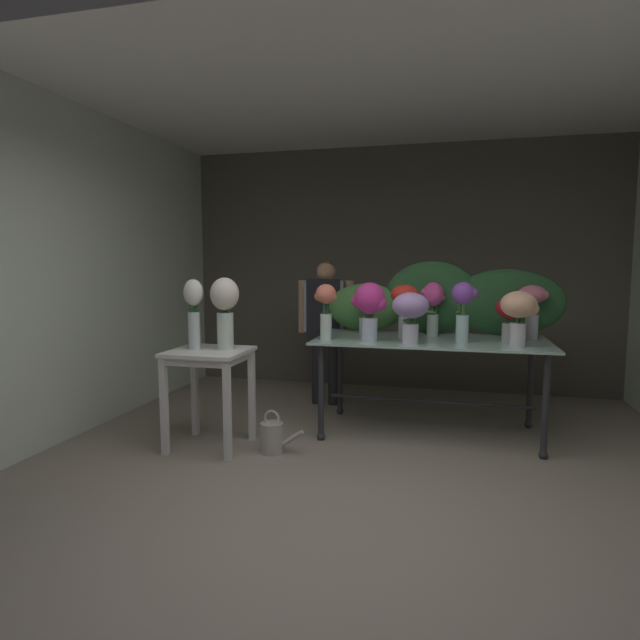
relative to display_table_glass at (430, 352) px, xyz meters
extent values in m
plane|color=gray|center=(-0.47, -0.09, -0.72)|extent=(7.97, 7.97, 0.00)
cube|color=#5B564C|center=(-0.47, 1.72, 0.70)|extent=(5.11, 0.12, 2.85)
cube|color=silver|center=(-3.02, -0.09, 0.70)|extent=(0.12, 3.74, 2.85)
cube|color=silver|center=(-0.47, -0.09, 2.19)|extent=(5.23, 3.74, 0.12)
cube|color=#A7CBBF|center=(0.00, 0.00, 0.11)|extent=(1.95, 0.98, 0.02)
cylinder|color=#2D2D33|center=(-0.88, -0.39, -0.31)|extent=(0.05, 0.05, 0.82)
sphere|color=#2D2D33|center=(-0.88, -0.39, -0.69)|extent=(0.07, 0.07, 0.07)
cylinder|color=#2D2D33|center=(0.88, -0.39, -0.31)|extent=(0.05, 0.05, 0.82)
sphere|color=#2D2D33|center=(0.88, -0.39, -0.69)|extent=(0.07, 0.07, 0.07)
cylinder|color=#2D2D33|center=(-0.88, 0.39, -0.31)|extent=(0.05, 0.05, 0.82)
sphere|color=#2D2D33|center=(-0.88, 0.39, -0.69)|extent=(0.07, 0.07, 0.07)
cylinder|color=#2D2D33|center=(0.88, 0.39, -0.31)|extent=(0.05, 0.05, 0.82)
sphere|color=#2D2D33|center=(0.88, 0.39, -0.69)|extent=(0.07, 0.07, 0.07)
cylinder|color=#2D2D33|center=(0.00, 0.00, -0.43)|extent=(1.75, 0.03, 0.03)
cube|color=white|center=(-1.71, -0.77, 0.06)|extent=(0.61, 0.58, 0.03)
cube|color=white|center=(-1.71, -0.77, 0.02)|extent=(0.55, 0.52, 0.06)
cube|color=white|center=(-1.98, -1.01, -0.34)|extent=(0.05, 0.05, 0.77)
cube|color=white|center=(-1.45, -1.01, -0.34)|extent=(0.05, 0.05, 0.77)
cube|color=white|center=(-1.98, -0.52, -0.34)|extent=(0.05, 0.05, 0.77)
cube|color=white|center=(-1.45, -0.52, -0.34)|extent=(0.05, 0.05, 0.77)
cylinder|color=#232328|center=(-1.19, 0.74, -0.33)|extent=(0.12, 0.12, 0.78)
cylinder|color=#232328|center=(-1.02, 0.74, -0.33)|extent=(0.12, 0.12, 0.78)
cube|color=#999EA8|center=(-1.11, 0.74, 0.32)|extent=(0.41, 0.22, 0.53)
cube|color=black|center=(-1.11, 0.62, 0.28)|extent=(0.35, 0.02, 0.65)
cylinder|color=tan|center=(-1.36, 0.74, 0.31)|extent=(0.09, 0.09, 0.55)
cylinder|color=tan|center=(-0.86, 0.74, 0.31)|extent=(0.09, 0.09, 0.55)
sphere|color=tan|center=(-1.11, 0.74, 0.68)|extent=(0.20, 0.20, 0.20)
ellipsoid|color=brown|center=(-1.11, 0.76, 0.74)|extent=(0.15, 0.15, 0.09)
ellipsoid|color=#477F3D|center=(-0.63, 0.37, 0.35)|extent=(0.72, 0.27, 0.46)
ellipsoid|color=#28562D|center=(-0.01, 0.37, 0.45)|extent=(0.86, 0.22, 0.67)
ellipsoid|color=#28562D|center=(0.64, 0.37, 0.42)|extent=(1.00, 0.22, 0.60)
cylinder|color=silver|center=(-0.86, -0.27, 0.23)|extent=(0.10, 0.10, 0.22)
cylinder|color=#9EBCB2|center=(-0.86, -0.27, 0.17)|extent=(0.09, 0.09, 0.09)
cylinder|color=#28562D|center=(-0.85, -0.27, 0.29)|extent=(0.01, 0.01, 0.33)
cylinder|color=#28562D|center=(-0.87, -0.24, 0.29)|extent=(0.01, 0.01, 0.33)
cylinder|color=#28562D|center=(-0.89, -0.27, 0.29)|extent=(0.01, 0.01, 0.33)
cylinder|color=#28562D|center=(-0.87, -0.30, 0.29)|extent=(0.01, 0.01, 0.33)
ellipsoid|color=#EF7A60|center=(-0.86, -0.27, 0.51)|extent=(0.17, 0.17, 0.17)
sphere|color=#EF7A60|center=(-0.92, -0.27, 0.49)|extent=(0.09, 0.09, 0.09)
sphere|color=#EF7A60|center=(-0.80, -0.27, 0.48)|extent=(0.06, 0.06, 0.06)
cylinder|color=silver|center=(0.64, 0.03, 0.20)|extent=(0.13, 0.13, 0.15)
cylinder|color=#9EBCB2|center=(0.64, 0.03, 0.15)|extent=(0.12, 0.12, 0.06)
cylinder|color=#2D6028|center=(0.66, 0.03, 0.24)|extent=(0.01, 0.01, 0.21)
cylinder|color=#2D6028|center=(0.65, 0.04, 0.24)|extent=(0.01, 0.01, 0.21)
cylinder|color=#2D6028|center=(0.62, 0.03, 0.24)|extent=(0.01, 0.01, 0.21)
cylinder|color=#2D6028|center=(0.64, -0.01, 0.24)|extent=(0.01, 0.01, 0.21)
ellipsoid|color=red|center=(0.64, 0.03, 0.40)|extent=(0.24, 0.24, 0.18)
cylinder|color=silver|center=(0.26, -0.15, 0.23)|extent=(0.10, 0.10, 0.23)
cylinder|color=#9EBCB2|center=(0.26, -0.15, 0.17)|extent=(0.09, 0.09, 0.10)
cylinder|color=#477F3D|center=(0.27, -0.15, 0.30)|extent=(0.01, 0.01, 0.34)
cylinder|color=#477F3D|center=(0.26, -0.13, 0.30)|extent=(0.01, 0.01, 0.34)
cylinder|color=#477F3D|center=(0.23, -0.14, 0.30)|extent=(0.01, 0.01, 0.34)
cylinder|color=#477F3D|center=(0.26, -0.17, 0.30)|extent=(0.01, 0.01, 0.34)
ellipsoid|color=purple|center=(0.26, -0.15, 0.52)|extent=(0.18, 0.18, 0.18)
sphere|color=purple|center=(0.33, -0.16, 0.53)|extent=(0.09, 0.09, 0.09)
ellipsoid|color=#387033|center=(0.22, -0.13, 0.37)|extent=(0.05, 0.10, 0.03)
cylinder|color=silver|center=(-0.61, 0.19, 0.20)|extent=(0.10, 0.10, 0.15)
cylinder|color=#9EBCB2|center=(-0.61, 0.19, 0.15)|extent=(0.09, 0.09, 0.06)
cylinder|color=#477F3D|center=(-0.59, 0.19, 0.25)|extent=(0.01, 0.01, 0.24)
cylinder|color=#477F3D|center=(-0.61, 0.21, 0.25)|extent=(0.01, 0.01, 0.24)
cylinder|color=#477F3D|center=(-0.61, 0.18, 0.25)|extent=(0.01, 0.01, 0.24)
ellipsoid|color=white|center=(-0.61, 0.19, 0.42)|extent=(0.20, 0.20, 0.15)
sphere|color=white|center=(-0.67, 0.18, 0.42)|extent=(0.06, 0.06, 0.06)
cylinder|color=silver|center=(0.01, 0.19, 0.22)|extent=(0.10, 0.10, 0.19)
cylinder|color=#9EBCB2|center=(0.01, 0.19, 0.16)|extent=(0.09, 0.09, 0.08)
cylinder|color=#477F3D|center=(0.03, 0.19, 0.28)|extent=(0.01, 0.01, 0.30)
cylinder|color=#477F3D|center=(0.01, 0.21, 0.28)|extent=(0.01, 0.01, 0.30)
cylinder|color=#477F3D|center=(-0.01, 0.18, 0.28)|extent=(0.01, 0.01, 0.30)
cylinder|color=#477F3D|center=(0.01, 0.17, 0.28)|extent=(0.01, 0.01, 0.30)
ellipsoid|color=#E54C9E|center=(0.01, 0.19, 0.49)|extent=(0.19, 0.19, 0.22)
sphere|color=#E54C9E|center=(-0.07, 0.17, 0.51)|extent=(0.07, 0.07, 0.07)
sphere|color=#E54C9E|center=(0.09, 0.20, 0.46)|extent=(0.05, 0.05, 0.05)
ellipsoid|color=#477F3D|center=(-0.02, 0.16, 0.33)|extent=(0.11, 0.08, 0.03)
cylinder|color=silver|center=(-0.49, -0.25, 0.22)|extent=(0.13, 0.13, 0.20)
cylinder|color=#9EBCB2|center=(-0.49, -0.25, 0.16)|extent=(0.12, 0.12, 0.08)
cylinder|color=#2D6028|center=(-0.46, -0.26, 0.26)|extent=(0.01, 0.01, 0.27)
cylinder|color=#2D6028|center=(-0.49, -0.22, 0.26)|extent=(0.01, 0.01, 0.27)
cylinder|color=#2D6028|center=(-0.51, -0.26, 0.26)|extent=(0.01, 0.01, 0.27)
cylinder|color=#2D6028|center=(-0.50, -0.27, 0.26)|extent=(0.01, 0.01, 0.27)
ellipsoid|color=#D1338E|center=(-0.49, -0.25, 0.48)|extent=(0.26, 0.26, 0.26)
sphere|color=#D1338E|center=(-0.59, -0.25, 0.45)|extent=(0.12, 0.12, 0.12)
sphere|color=#D1338E|center=(-0.41, -0.28, 0.44)|extent=(0.12, 0.12, 0.12)
cylinder|color=silver|center=(0.84, 0.21, 0.23)|extent=(0.11, 0.11, 0.21)
cylinder|color=#9EBCB2|center=(0.84, 0.21, 0.17)|extent=(0.10, 0.10, 0.09)
cylinder|color=#2D6028|center=(0.86, 0.21, 0.29)|extent=(0.01, 0.01, 0.33)
cylinder|color=#2D6028|center=(0.82, 0.23, 0.29)|extent=(0.01, 0.01, 0.33)
cylinder|color=#2D6028|center=(0.83, 0.18, 0.29)|extent=(0.01, 0.01, 0.33)
ellipsoid|color=pink|center=(0.84, 0.21, 0.50)|extent=(0.23, 0.23, 0.16)
sphere|color=pink|center=(0.75, 0.20, 0.52)|extent=(0.06, 0.06, 0.06)
sphere|color=pink|center=(0.93, 0.18, 0.50)|extent=(0.08, 0.08, 0.08)
ellipsoid|color=#2D6028|center=(0.83, 0.17, 0.35)|extent=(0.08, 0.11, 0.03)
cylinder|color=silver|center=(0.67, -0.27, 0.21)|extent=(0.12, 0.12, 0.19)
cylinder|color=#9EBCB2|center=(0.67, -0.27, 0.16)|extent=(0.11, 0.11, 0.08)
cylinder|color=#477F3D|center=(0.70, -0.26, 0.26)|extent=(0.01, 0.01, 0.26)
cylinder|color=#477F3D|center=(0.66, -0.24, 0.26)|extent=(0.01, 0.01, 0.26)
cylinder|color=#477F3D|center=(0.66, -0.29, 0.26)|extent=(0.01, 0.01, 0.26)
ellipsoid|color=#F4B78E|center=(0.67, -0.27, 0.45)|extent=(0.28, 0.28, 0.21)
sphere|color=#F4B78E|center=(0.59, -0.30, 0.45)|extent=(0.06, 0.06, 0.06)
sphere|color=#F4B78E|center=(0.77, -0.29, 0.42)|extent=(0.10, 0.10, 0.10)
ellipsoid|color=#28562D|center=(0.68, -0.23, 0.33)|extent=(0.11, 0.08, 0.03)
cylinder|color=silver|center=(-0.22, -0.03, 0.22)|extent=(0.10, 0.10, 0.20)
cylinder|color=#9EBCB2|center=(-0.22, -0.03, 0.16)|extent=(0.10, 0.10, 0.08)
cylinder|color=#387033|center=(-0.21, -0.03, 0.29)|extent=(0.01, 0.01, 0.32)
cylinder|color=#387033|center=(-0.23, 0.00, 0.29)|extent=(0.01, 0.01, 0.32)
cylinder|color=#387033|center=(-0.24, -0.04, 0.29)|extent=(0.01, 0.01, 0.32)
ellipsoid|color=red|center=(-0.22, -0.03, 0.50)|extent=(0.24, 0.24, 0.17)
sphere|color=red|center=(-0.29, 0.00, 0.50)|extent=(0.06, 0.06, 0.06)
sphere|color=red|center=(-0.15, -0.05, 0.49)|extent=(0.07, 0.07, 0.07)
ellipsoid|color=#2D6028|center=(-0.24, -0.06, 0.34)|extent=(0.10, 0.04, 0.03)
cylinder|color=silver|center=(-0.15, -0.33, 0.20)|extent=(0.13, 0.13, 0.16)
cylinder|color=#9EBCB2|center=(-0.15, -0.33, 0.16)|extent=(0.12, 0.12, 0.07)
cylinder|color=#477F3D|center=(-0.12, -0.33, 0.25)|extent=(0.01, 0.01, 0.24)
cylinder|color=#477F3D|center=(-0.16, -0.31, 0.25)|extent=(0.01, 0.01, 0.24)
cylinder|color=#477F3D|center=(-0.17, -0.36, 0.25)|extent=(0.01, 0.01, 0.24)
ellipsoid|color=#B28ED1|center=(-0.15, -0.33, 0.43)|extent=(0.29, 0.29, 0.21)
sphere|color=#B28ED1|center=(-0.07, -0.35, 0.40)|extent=(0.07, 0.07, 0.07)
ellipsoid|color=#477F3D|center=(-0.18, -0.32, 0.30)|extent=(0.10, 0.10, 0.03)
cylinder|color=silver|center=(-1.83, -0.77, 0.23)|extent=(0.10, 0.10, 0.30)
cylinder|color=#9EBCB2|center=(-1.83, -0.77, 0.14)|extent=(0.09, 0.09, 0.13)
cylinder|color=#2D6028|center=(-1.81, -0.76, 0.28)|extent=(0.01, 0.01, 0.39)
cylinder|color=#2D6028|center=(-1.83, -0.75, 0.28)|extent=(0.01, 0.01, 0.39)
cylinder|color=#2D6028|center=(-1.86, -0.77, 0.28)|extent=(0.01, 0.01, 0.39)
cylinder|color=#2D6028|center=(-1.83, -0.79, 0.28)|extent=(0.01, 0.01, 0.39)
ellipsoid|color=white|center=(-1.83, -0.77, 0.54)|extent=(0.16, 0.16, 0.21)
sphere|color=white|center=(-1.88, -0.75, 0.55)|extent=(0.06, 0.06, 0.06)
ellipsoid|color=#28562D|center=(-1.84, -0.75, 0.40)|extent=(0.10, 0.05, 0.03)
cylinder|color=silver|center=(-1.59, -0.71, 0.23)|extent=(0.13, 0.13, 0.30)
cylinder|color=#9EBCB2|center=(-1.59, -0.71, 0.14)|extent=(0.12, 0.12, 0.13)
cylinder|color=#2D6028|center=(-1.57, -0.71, 0.27)|extent=(0.01, 0.01, 0.36)
cylinder|color=#2D6028|center=(-1.60, -0.69, 0.27)|extent=(0.01, 0.01, 0.36)
cylinder|color=#2D6028|center=(-1.60, -0.72, 0.27)|extent=(0.01, 0.01, 0.36)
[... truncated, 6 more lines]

